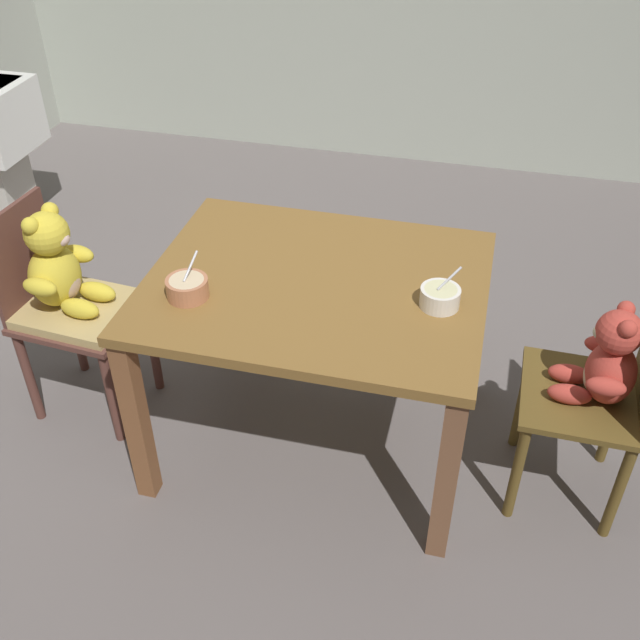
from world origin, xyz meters
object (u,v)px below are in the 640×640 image
(porridge_bowl_terracotta_near_left, at_px, (187,288))
(porridge_bowl_white_near_right, at_px, (440,297))
(teddy_chair_near_left, at_px, (64,286))
(teddy_chair_near_right, at_px, (604,377))
(dining_table, at_px, (316,306))

(porridge_bowl_terracotta_near_left, bearing_deg, porridge_bowl_white_near_right, 10.38)
(teddy_chair_near_left, bearing_deg, teddy_chair_near_right, 4.53)
(porridge_bowl_terracotta_near_left, bearing_deg, dining_table, 26.70)
(dining_table, height_order, teddy_chair_near_left, teddy_chair_near_left)
(teddy_chair_near_right, xyz_separation_m, porridge_bowl_terracotta_near_left, (-1.31, -0.15, 0.22))
(dining_table, relative_size, teddy_chair_near_left, 1.29)
(porridge_bowl_terracotta_near_left, height_order, porridge_bowl_white_near_right, porridge_bowl_terracotta_near_left)
(teddy_chair_near_right, height_order, porridge_bowl_terracotta_near_left, teddy_chair_near_right)
(teddy_chair_near_right, xyz_separation_m, porridge_bowl_white_near_right, (-0.53, -0.01, 0.22))
(dining_table, distance_m, porridge_bowl_white_near_right, 0.43)
(teddy_chair_near_left, height_order, porridge_bowl_terracotta_near_left, teddy_chair_near_left)
(teddy_chair_near_right, relative_size, porridge_bowl_white_near_right, 6.85)
(teddy_chair_near_right, relative_size, teddy_chair_near_left, 1.00)
(teddy_chair_near_left, distance_m, porridge_bowl_white_near_right, 1.35)
(teddy_chair_near_left, bearing_deg, dining_table, 6.45)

